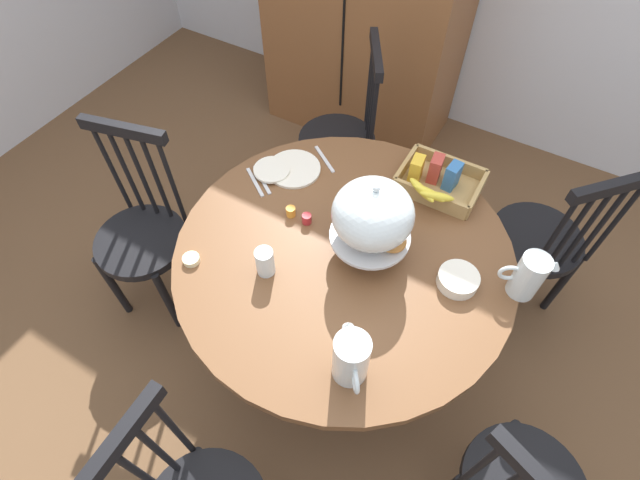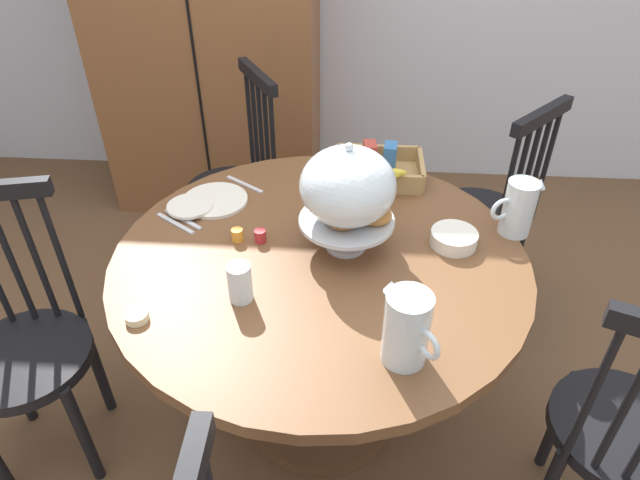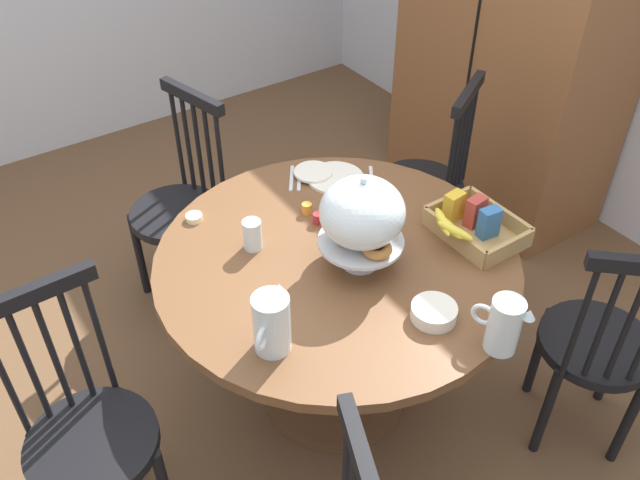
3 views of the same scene
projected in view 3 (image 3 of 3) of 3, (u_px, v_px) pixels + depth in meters
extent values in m
plane|color=brown|center=(328.00, 374.00, 2.80)|extent=(10.00, 10.00, 0.00)
cube|color=brown|center=(517.00, 28.00, 3.23)|extent=(1.10, 0.56, 1.90)
cube|color=black|center=(477.00, 21.00, 3.04)|extent=(0.01, 0.01, 1.52)
cylinder|color=brown|center=(337.00, 260.00, 2.27)|extent=(1.23, 1.23, 0.04)
cylinder|color=brown|center=(335.00, 329.00, 2.48)|extent=(0.14, 0.14, 0.63)
cylinder|color=brown|center=(334.00, 389.00, 2.71)|extent=(0.56, 0.56, 0.06)
cylinder|color=black|center=(346.00, 478.00, 1.68)|extent=(0.02, 0.02, 0.48)
cube|color=black|center=(365.00, 469.00, 1.40)|extent=(0.35, 0.17, 0.05)
cylinder|color=black|center=(596.00, 344.00, 2.34)|extent=(0.40, 0.40, 0.04)
cylinder|color=black|center=(613.00, 360.00, 2.57)|extent=(0.04, 0.04, 0.45)
cylinder|color=black|center=(538.00, 352.00, 2.60)|extent=(0.04, 0.04, 0.45)
cylinder|color=black|center=(628.00, 421.00, 2.36)|extent=(0.04, 0.04, 0.45)
cylinder|color=black|center=(546.00, 412.00, 2.39)|extent=(0.04, 0.04, 0.45)
cylinder|color=black|center=(626.00, 330.00, 2.06)|extent=(0.02, 0.02, 0.48)
cylinder|color=black|center=(602.00, 327.00, 2.07)|extent=(0.02, 0.02, 0.48)
cylinder|color=black|center=(579.00, 325.00, 2.08)|extent=(0.02, 0.02, 0.48)
cylinder|color=black|center=(419.00, 186.00, 3.07)|extent=(0.40, 0.40, 0.04)
cylinder|color=black|center=(398.00, 202.00, 3.36)|extent=(0.04, 0.04, 0.45)
cylinder|color=black|center=(377.00, 233.00, 3.17)|extent=(0.04, 0.04, 0.45)
cylinder|color=black|center=(452.00, 217.00, 3.27)|extent=(0.04, 0.04, 0.45)
cylinder|color=black|center=(434.00, 250.00, 3.07)|extent=(0.04, 0.04, 0.45)
cylinder|color=black|center=(469.00, 134.00, 2.97)|extent=(0.02, 0.02, 0.48)
cylinder|color=black|center=(465.00, 142.00, 2.92)|extent=(0.02, 0.02, 0.48)
cylinder|color=black|center=(460.00, 149.00, 2.87)|extent=(0.02, 0.02, 0.48)
cylinder|color=black|center=(455.00, 157.00, 2.82)|extent=(0.02, 0.02, 0.48)
cylinder|color=black|center=(450.00, 165.00, 2.77)|extent=(0.02, 0.02, 0.48)
cube|color=black|center=(469.00, 94.00, 2.70)|extent=(0.21, 0.33, 0.05)
cylinder|color=black|center=(177.00, 214.00, 2.91)|extent=(0.40, 0.40, 0.04)
cylinder|color=black|center=(139.00, 255.00, 3.05)|extent=(0.04, 0.04, 0.45)
cylinder|color=black|center=(178.00, 283.00, 2.90)|extent=(0.04, 0.04, 0.45)
cylinder|color=black|center=(188.00, 226.00, 3.21)|extent=(0.04, 0.04, 0.45)
cylinder|color=black|center=(227.00, 252.00, 3.06)|extent=(0.04, 0.04, 0.45)
cylinder|color=black|center=(178.00, 140.00, 2.92)|extent=(0.02, 0.02, 0.48)
cylinder|color=black|center=(188.00, 146.00, 2.89)|extent=(0.02, 0.02, 0.48)
cylinder|color=black|center=(199.00, 152.00, 2.85)|extent=(0.02, 0.02, 0.48)
cylinder|color=black|center=(210.00, 158.00, 2.82)|extent=(0.02, 0.02, 0.48)
cylinder|color=black|center=(221.00, 164.00, 2.78)|extent=(0.02, 0.02, 0.48)
cube|color=black|center=(192.00, 96.00, 2.69)|extent=(0.36, 0.12, 0.05)
cylinder|color=black|center=(92.00, 444.00, 2.03)|extent=(0.40, 0.40, 0.04)
cylinder|color=black|center=(50.00, 475.00, 2.19)|extent=(0.04, 0.04, 0.45)
cylinder|color=black|center=(131.00, 433.00, 2.32)|extent=(0.04, 0.04, 0.45)
cylinder|color=black|center=(6.00, 380.00, 1.91)|extent=(0.02, 0.02, 0.48)
cylinder|color=black|center=(31.00, 369.00, 1.94)|extent=(0.02, 0.02, 0.48)
cylinder|color=black|center=(55.00, 358.00, 1.97)|extent=(0.02, 0.02, 0.48)
cylinder|color=black|center=(78.00, 348.00, 2.01)|extent=(0.02, 0.02, 0.48)
cylinder|color=black|center=(100.00, 337.00, 2.04)|extent=(0.02, 0.02, 0.48)
cube|color=black|center=(30.00, 294.00, 1.81)|extent=(0.04, 0.36, 0.05)
cylinder|color=silver|center=(360.00, 261.00, 2.22)|extent=(0.12, 0.12, 0.02)
cylinder|color=silver|center=(361.00, 253.00, 2.20)|extent=(0.03, 0.03, 0.09)
cylinder|color=silver|center=(361.00, 241.00, 2.16)|extent=(0.28, 0.28, 0.01)
torus|color=#B27033|center=(377.00, 249.00, 2.10)|extent=(0.10, 0.10, 0.03)
torus|color=#D19347|center=(368.00, 229.00, 2.17)|extent=(0.10, 0.10, 0.03)
torus|color=#935628|center=(352.00, 237.00, 2.14)|extent=(0.10, 0.10, 0.03)
ellipsoid|color=silver|center=(363.00, 212.00, 2.09)|extent=(0.27, 0.27, 0.22)
sphere|color=silver|center=(364.00, 180.00, 2.01)|extent=(0.02, 0.02, 0.02)
cylinder|color=silver|center=(272.00, 324.00, 1.88)|extent=(0.11, 0.11, 0.19)
cylinder|color=orange|center=(272.00, 331.00, 1.90)|extent=(0.09, 0.09, 0.13)
cone|color=silver|center=(279.00, 288.00, 1.88)|extent=(0.05, 0.05, 0.03)
torus|color=silver|center=(262.00, 339.00, 1.82)|extent=(0.06, 0.07, 0.07)
cylinder|color=silver|center=(504.00, 325.00, 1.89)|extent=(0.10, 0.10, 0.18)
cylinder|color=white|center=(503.00, 332.00, 1.90)|extent=(0.08, 0.08, 0.12)
cone|color=silver|center=(530.00, 314.00, 1.82)|extent=(0.05, 0.05, 0.03)
torus|color=silver|center=(483.00, 315.00, 1.91)|extent=(0.07, 0.04, 0.07)
cube|color=tan|center=(475.00, 232.00, 2.34)|extent=(0.30, 0.22, 0.01)
cube|color=tan|center=(453.00, 237.00, 2.28)|extent=(0.30, 0.02, 0.07)
cube|color=tan|center=(499.00, 215.00, 2.37)|extent=(0.30, 0.02, 0.07)
cube|color=tan|center=(447.00, 205.00, 2.42)|extent=(0.02, 0.22, 0.07)
cube|color=tan|center=(509.00, 249.00, 2.23)|extent=(0.02, 0.22, 0.07)
cube|color=gold|center=(454.00, 207.00, 2.35)|extent=(0.05, 0.07, 0.11)
cube|color=#B23D33|center=(475.00, 212.00, 2.33)|extent=(0.05, 0.07, 0.11)
cube|color=#336BAD|center=(489.00, 223.00, 2.28)|extent=(0.05, 0.07, 0.11)
ellipsoid|color=yellow|center=(443.00, 222.00, 2.24)|extent=(0.14, 0.08, 0.05)
ellipsoid|color=yellow|center=(449.00, 226.00, 2.22)|extent=(0.13, 0.03, 0.05)
ellipsoid|color=yellow|center=(455.00, 231.00, 2.20)|extent=(0.14, 0.08, 0.05)
cylinder|color=white|center=(335.00, 178.00, 2.60)|extent=(0.22, 0.22, 0.01)
cylinder|color=white|center=(313.00, 172.00, 2.61)|extent=(0.15, 0.15, 0.01)
cylinder|color=white|center=(434.00, 312.00, 2.02)|extent=(0.14, 0.14, 0.04)
cylinder|color=silver|center=(252.00, 235.00, 2.25)|extent=(0.06, 0.06, 0.11)
cylinder|color=beige|center=(194.00, 218.00, 2.40)|extent=(0.06, 0.06, 0.02)
cylinder|color=#B7282D|center=(318.00, 218.00, 2.38)|extent=(0.04, 0.04, 0.04)
cylinder|color=orange|center=(307.00, 208.00, 2.43)|extent=(0.04, 0.04, 0.04)
cube|color=silver|center=(299.00, 178.00, 2.60)|extent=(0.15, 0.11, 0.01)
cube|color=silver|center=(292.00, 178.00, 2.60)|extent=(0.15, 0.11, 0.01)
cube|color=silver|center=(372.00, 179.00, 2.60)|extent=(0.15, 0.11, 0.01)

